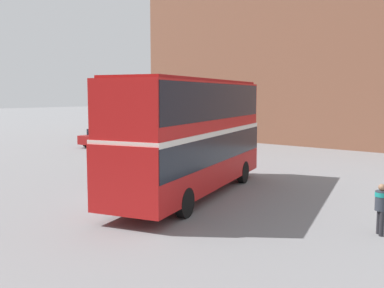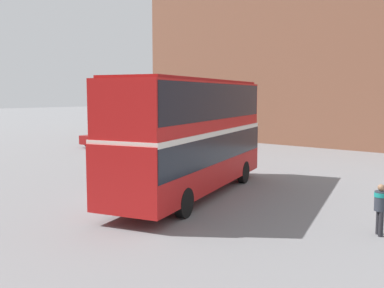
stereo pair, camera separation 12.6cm
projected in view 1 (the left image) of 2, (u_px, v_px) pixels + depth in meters
The scene contains 5 objects.
ground_plane at pixel (145, 200), 18.15m from camera, with size 240.00×240.00×0.00m, color slate.
building_row_right at pixel (320, 45), 39.72m from camera, with size 9.56×33.47×17.22m.
double_decker_bus at pixel (192, 130), 18.65m from camera, with size 11.13×5.50×4.85m.
pedestrian_foreground at pixel (381, 204), 13.50m from camera, with size 0.54×0.54×1.57m.
parked_car_kerb_near at pixel (106, 137), 36.87m from camera, with size 4.65×2.08×1.47m.
Camera 1 is at (-12.42, -12.89, 4.24)m, focal length 42.00 mm.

